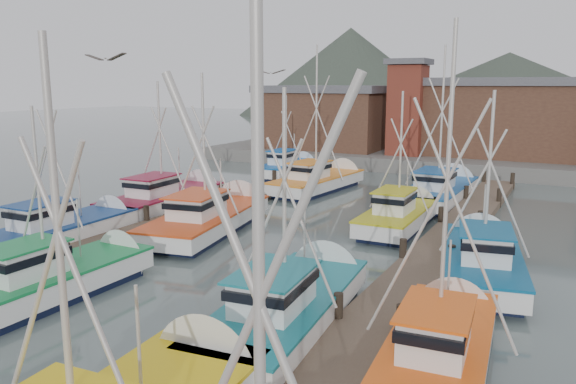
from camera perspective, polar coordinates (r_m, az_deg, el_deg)
The scene contains 21 objects.
ground at distance 22.51m, azimuth -7.26°, elevation -8.82°, with size 260.00×260.00×0.00m, color #4D5D5B.
dock_left at distance 29.67m, azimuth -13.92°, elevation -3.76°, with size 2.30×46.00×1.50m.
dock_right at distance 23.17m, azimuth 13.27°, elevation -7.90°, with size 2.30×46.00×1.50m.
quay at distance 56.09m, azimuth 14.92°, elevation 3.43°, with size 44.00×16.00×1.20m, color slate.
shed_left at distance 57.32m, azimuth 3.79°, elevation 7.68°, with size 12.72×8.48×6.20m.
shed_center at distance 54.72m, azimuth 21.31°, elevation 7.18°, with size 14.84×9.54×6.90m.
lookout_tower at distance 52.31m, azimuth 12.03°, elevation 8.49°, with size 3.60×3.60×8.50m.
distant_hills at distance 142.29m, azimuth 17.73°, elevation 7.38°, with size 175.00×140.00×42.00m.
boat_4 at distance 22.17m, azimuth -22.00°, elevation -8.02°, with size 3.07×8.47×7.54m.
boat_5 at distance 18.29m, azimuth 0.53°, elevation -11.22°, with size 3.75×9.49×8.28m.
boat_6 at distance 29.20m, azimuth -21.52°, elevation -3.49°, with size 3.58×8.73×8.70m.
boat_7 at distance 16.15m, azimuth 15.31°, elevation -14.73°, with size 3.81×8.13×9.69m.
boat_8 at distance 29.84m, azimuth -7.66°, elevation -2.52°, with size 4.87×10.62×9.07m.
boat_9 at distance 30.71m, azimuth 11.47°, elevation -2.26°, with size 3.19×8.45×7.89m.
boat_10 at distance 35.43m, azimuth -11.90°, elevation -0.52°, with size 3.63×9.79×8.59m.
boat_11 at distance 24.04m, azimuth 19.12°, elevation -6.35°, with size 4.37×9.26×8.11m.
boat_12 at distance 40.63m, azimuth 3.38°, elevation 1.17°, with size 4.38×9.88×11.06m.
boat_13 at distance 38.24m, azimuth 15.29°, elevation 0.18°, with size 4.37×10.19×10.88m.
boat_14 at distance 47.23m, azimuth 0.17°, elevation 2.55°, with size 3.02×8.16×7.25m.
gull_near at distance 15.85m, azimuth -18.07°, elevation 12.80°, with size 1.55×0.65×0.24m.
gull_far at distance 25.81m, azimuth -1.76°, elevation 12.05°, with size 1.55×0.65×0.24m.
Camera 1 is at (12.27, -17.28, 7.58)m, focal length 35.00 mm.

